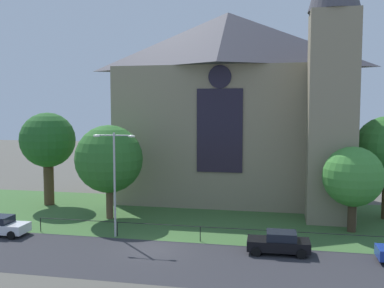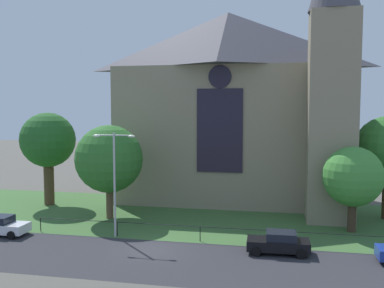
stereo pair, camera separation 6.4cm
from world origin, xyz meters
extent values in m
plane|color=#56544C|center=(0.00, 10.00, 0.00)|extent=(160.00, 160.00, 0.00)
cube|color=#2D2D33|center=(0.00, -2.00, 0.00)|extent=(120.00, 8.00, 0.01)
cube|color=#3D6633|center=(0.00, 8.00, 0.00)|extent=(120.00, 20.00, 0.01)
cube|color=gray|center=(2.90, 18.71, 7.00)|extent=(22.00, 12.00, 14.00)
pyramid|color=#47444C|center=(2.90, 18.71, 17.00)|extent=(22.00, 12.00, 6.00)
cube|color=black|center=(2.90, 12.66, 7.70)|extent=(4.40, 0.16, 8.00)
cylinder|color=black|center=(2.90, 12.66, 12.80)|extent=(2.20, 0.15, 2.20)
cube|color=gray|center=(12.90, 10.71, 9.00)|extent=(4.00, 4.00, 18.00)
cylinder|color=black|center=(2.90, 2.50, 1.10)|extent=(26.03, 0.05, 0.05)
cylinder|color=black|center=(-10.11, 2.50, 0.55)|extent=(0.07, 0.07, 1.10)
cylinder|color=black|center=(-3.60, 2.50, 0.55)|extent=(0.07, 0.07, 1.10)
cylinder|color=black|center=(2.90, 2.50, 0.55)|extent=(0.07, 0.07, 1.10)
cylinder|color=black|center=(9.41, 2.50, 0.55)|extent=(0.07, 0.07, 1.10)
cylinder|color=#4C3823|center=(-14.49, 11.63, 2.28)|extent=(1.01, 1.01, 4.57)
sphere|color=#235B23|center=(-14.49, 11.63, 6.64)|extent=(5.53, 5.53, 5.53)
cylinder|color=#423021|center=(14.32, 7.44, 1.33)|extent=(0.67, 0.67, 2.67)
sphere|color=#428C38|center=(14.32, 7.44, 4.46)|extent=(4.78, 4.78, 4.78)
cylinder|color=brown|center=(-6.29, 7.60, 1.56)|extent=(0.62, 0.62, 3.11)
sphere|color=#2D6B28|center=(-6.29, 7.60, 5.37)|extent=(6.02, 6.02, 6.02)
cylinder|color=#B2B2B7|center=(-3.73, 2.40, 4.01)|extent=(0.16, 0.16, 8.02)
cylinder|color=#B2B2B7|center=(-4.43, 2.40, 7.82)|extent=(1.40, 0.10, 0.10)
cylinder|color=#B2B2B7|center=(-3.03, 2.40, 7.82)|extent=(1.40, 0.10, 0.10)
ellipsoid|color=white|center=(-5.13, 2.40, 7.77)|extent=(0.57, 0.26, 0.20)
ellipsoid|color=white|center=(-2.33, 2.40, 7.77)|extent=(0.57, 0.26, 0.20)
cube|color=silver|center=(-12.60, 0.96, 0.61)|extent=(4.22, 1.85, 0.70)
cylinder|color=black|center=(-11.15, 1.88, 0.32)|extent=(0.64, 0.23, 0.64)
cylinder|color=black|center=(-11.12, 0.08, 0.32)|extent=(0.64, 0.23, 0.64)
cube|color=black|center=(8.61, 0.90, 0.61)|extent=(4.25, 1.93, 0.70)
cube|color=black|center=(8.81, 0.91, 1.23)|extent=(2.05, 1.66, 0.55)
cylinder|color=black|center=(7.17, -0.04, 0.32)|extent=(0.65, 0.24, 0.64)
cylinder|color=black|center=(7.11, 1.75, 0.32)|extent=(0.65, 0.24, 0.64)
cylinder|color=black|center=(10.11, 0.04, 0.32)|extent=(0.65, 0.24, 0.64)
cylinder|color=black|center=(10.05, 1.84, 0.32)|extent=(0.65, 0.24, 0.64)
cylinder|color=black|center=(15.50, 1.43, 0.32)|extent=(0.64, 0.22, 0.64)
camera|label=1|loc=(8.69, -29.05, 9.96)|focal=41.30mm
camera|label=2|loc=(8.75, -29.03, 9.96)|focal=41.30mm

